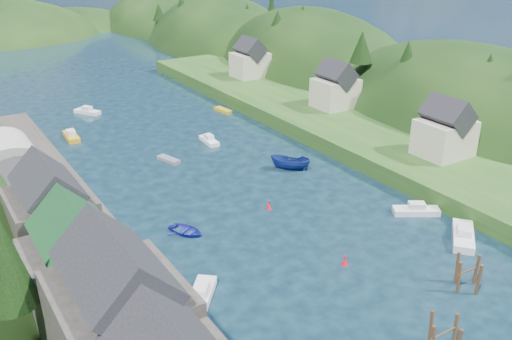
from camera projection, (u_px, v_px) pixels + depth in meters
ground at (182, 147)px, 89.35m from camera, size 600.00×600.00×0.00m
hillside_right at (312, 108)px, 133.73m from camera, size 36.00×245.56×48.00m
far_hills at (28, 65)px, 190.82m from camera, size 103.00×68.00×44.00m
hill_trees at (145, 59)px, 96.37m from camera, size 90.84×145.24×12.90m
quay_left at (86, 280)px, 53.85m from camera, size 12.00×110.00×2.00m
terrace_left_grass at (7, 302)px, 50.34m from camera, size 12.00×110.00×2.50m
quayside_buildings at (106, 309)px, 39.88m from camera, size 8.00×35.84×12.90m
boat_sheds at (16, 175)px, 66.01m from camera, size 7.00×21.00×7.50m
terrace_right at (346, 130)px, 93.30m from camera, size 16.00×120.00×2.40m
right_bank_cottages at (330, 88)px, 99.44m from camera, size 9.00×59.24×8.41m
piling_cluster_near at (444, 338)px, 45.90m from camera, size 3.21×3.00×3.59m
piling_cluster_far at (467, 276)px, 53.92m from camera, size 2.96×2.78×3.80m
channel_buoy_near at (345, 261)px, 57.97m from camera, size 0.70×0.70×1.10m
channel_buoy_far at (269, 205)px, 69.51m from camera, size 0.70×0.70×1.10m
moored_boats at (286, 219)px, 65.94m from camera, size 35.15×96.08×2.17m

